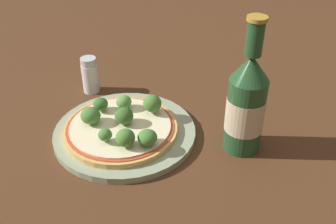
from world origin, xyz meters
TOP-DOWN VIEW (x-y plane):
  - ground_plane at (0.00, 0.00)m, footprint 3.00×3.00m
  - plate at (0.02, 0.00)m, footprint 0.25×0.25m
  - pizza at (0.02, -0.01)m, footprint 0.20×0.20m
  - broccoli_floret_0 at (0.07, -0.04)m, footprint 0.03×0.03m
  - broccoli_floret_1 at (0.09, -0.02)m, footprint 0.03×0.03m
  - broccoli_floret_2 at (-0.03, -0.04)m, footprint 0.03×0.03m
  - broccoli_floret_3 at (-0.04, 0.00)m, footprint 0.03×0.03m
  - broccoli_floret_4 at (0.02, 0.00)m, footprint 0.03×0.03m
  - broccoli_floret_5 at (0.03, -0.06)m, footprint 0.02×0.02m
  - broccoli_floret_6 at (-0.02, 0.03)m, footprint 0.03×0.03m
  - broccoli_floret_7 at (0.03, 0.06)m, footprint 0.03×0.03m
  - beer_bottle at (0.19, 0.11)m, footprint 0.06×0.06m
  - pepper_shaker at (-0.15, 0.06)m, footprint 0.03×0.03m

SIDE VIEW (x-z plane):
  - ground_plane at x=0.00m, z-range 0.00..0.00m
  - plate at x=0.02m, z-range 0.00..0.01m
  - pizza at x=0.02m, z-range 0.01..0.03m
  - pepper_shaker at x=-0.15m, z-range 0.00..0.08m
  - broccoli_floret_6 at x=-0.02m, z-range 0.03..0.05m
  - broccoli_floret_1 at x=0.09m, z-range 0.03..0.05m
  - broccoli_floret_3 at x=-0.04m, z-range 0.03..0.05m
  - broccoli_floret_5 at x=0.03m, z-range 0.03..0.05m
  - broccoli_floret_2 at x=-0.03m, z-range 0.03..0.06m
  - broccoli_floret_4 at x=0.02m, z-range 0.03..0.06m
  - broccoli_floret_0 at x=0.07m, z-range 0.03..0.06m
  - broccoli_floret_7 at x=0.03m, z-range 0.03..0.06m
  - beer_bottle at x=0.19m, z-range -0.03..0.21m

